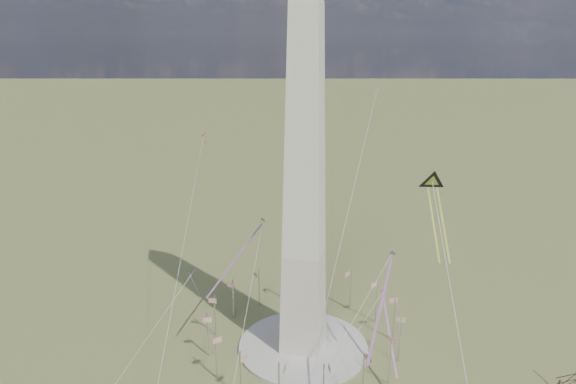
# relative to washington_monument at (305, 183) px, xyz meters

# --- Properties ---
(ground) EXTENTS (2000.00, 2000.00, 0.00)m
(ground) POSITION_rel_washington_monument_xyz_m (0.00, 0.00, -47.95)
(ground) COLOR #565E2F
(ground) RESTS_ON ground
(plaza) EXTENTS (36.00, 36.00, 0.80)m
(plaza) POSITION_rel_washington_monument_xyz_m (0.00, 0.00, -47.55)
(plaza) COLOR #A59D97
(plaza) RESTS_ON ground
(washington_monument) EXTENTS (15.56, 15.56, 100.00)m
(washington_monument) POSITION_rel_washington_monument_xyz_m (0.00, 0.00, 0.00)
(washington_monument) COLOR beige
(washington_monument) RESTS_ON plaza
(flagpole_ring) EXTENTS (54.40, 54.40, 13.00)m
(flagpole_ring) POSITION_rel_washington_monument_xyz_m (-0.00, -0.00, -40.68)
(flagpole_ring) COLOR silver
(flagpole_ring) RESTS_ON ground
(tree_near) EXTENTS (10.79, 10.79, 18.88)m
(tree_near) POSITION_rel_washington_monument_xyz_m (60.14, -16.63, -34.48)
(tree_near) COLOR #4A352D
(tree_near) RESTS_ON ground
(kite_delta_black) EXTENTS (8.52, 20.21, 16.48)m
(kite_delta_black) POSITION_rel_washington_monument_xyz_m (31.17, 1.91, 0.68)
(kite_delta_black) COLOR black
(kite_delta_black) RESTS_ON ground
(kite_diamond_purple) EXTENTS (1.98, 3.05, 9.27)m
(kite_diamond_purple) POSITION_rel_washington_monument_xyz_m (-31.67, -0.45, -29.13)
(kite_diamond_purple) COLOR #3E1974
(kite_diamond_purple) RESTS_ON ground
(kite_streamer_left) EXTENTS (4.45, 23.95, 16.47)m
(kite_streamer_left) POSITION_rel_washington_monument_xyz_m (21.90, -15.01, -19.21)
(kite_streamer_left) COLOR #F23E26
(kite_streamer_left) RESTS_ON ground
(kite_streamer_mid) EXTENTS (10.54, 21.60, 15.82)m
(kite_streamer_mid) POSITION_rel_washington_monument_xyz_m (-16.47, 0.17, -19.01)
(kite_streamer_mid) COLOR #F23E26
(kite_streamer_mid) RESTS_ON ground
(kite_streamer_right) EXTENTS (6.64, 19.69, 13.82)m
(kite_streamer_right) POSITION_rel_washington_monument_xyz_m (22.64, -1.41, -35.39)
(kite_streamer_right) COLOR #F23E26
(kite_streamer_right) RESTS_ON ground
(kite_small_red) EXTENTS (1.23, 1.94, 4.32)m
(kite_small_red) POSITION_rel_washington_monument_xyz_m (-43.70, 39.09, 2.56)
(kite_small_red) COLOR red
(kite_small_red) RESTS_ON ground
(kite_small_white) EXTENTS (1.23, 1.96, 4.39)m
(kite_small_white) POSITION_rel_washington_monument_xyz_m (12.94, 50.77, 17.54)
(kite_small_white) COLOR silver
(kite_small_white) RESTS_ON ground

